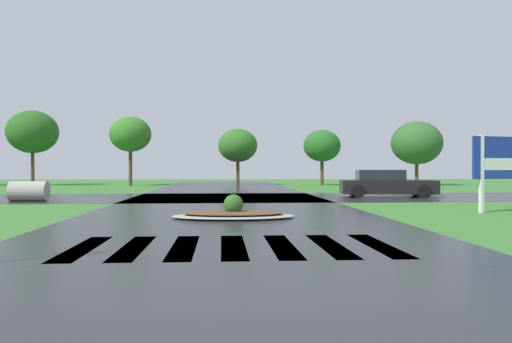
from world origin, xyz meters
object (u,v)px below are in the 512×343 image
Objects in this scene: median_island at (233,214)px; estate_billboard at (511,161)px; drainage_pipe_stack at (29,191)px; car_dark_suv at (386,184)px.

estate_billboard is at bearing 8.92° from median_island.
drainage_pipe_stack is at bearing 137.28° from median_island.
median_island is 12.82m from car_dark_suv.
estate_billboard is at bearing -20.25° from drainage_pipe_stack.
estate_billboard reaches higher than median_island.
estate_billboard reaches higher than drainage_pipe_stack.
drainage_pipe_stack is (-16.43, -2.19, -0.20)m from car_dark_suv.
median_island is 11.77m from drainage_pipe_stack.
median_island is at bearing -42.72° from drainage_pipe_stack.
drainage_pipe_stack is (-17.75, 6.55, -1.23)m from estate_billboard.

